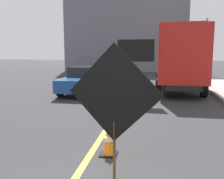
# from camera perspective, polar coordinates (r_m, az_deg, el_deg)

# --- Properties ---
(lane_center_stripe) EXTENTS (0.14, 36.00, 0.01)m
(lane_center_stripe) POSITION_cam_1_polar(r_m,az_deg,el_deg) (8.47, 0.45, -6.27)
(lane_center_stripe) COLOR yellow
(lane_center_stripe) RESTS_ON ground
(roadwork_sign) EXTENTS (1.61, 0.34, 2.33)m
(roadwork_sign) POSITION_cam_1_polar(r_m,az_deg,el_deg) (4.08, 0.53, -1.46)
(roadwork_sign) COLOR #593819
(roadwork_sign) RESTS_ON ground
(arrow_board_trailer) EXTENTS (1.60, 1.85, 2.70)m
(arrow_board_trailer) POSITION_cam_1_polar(r_m,az_deg,el_deg) (11.17, 5.32, -0.14)
(arrow_board_trailer) COLOR orange
(arrow_board_trailer) RESTS_ON ground
(box_truck) EXTENTS (2.49, 7.05, 3.42)m
(box_truck) POSITION_cam_1_polar(r_m,az_deg,el_deg) (14.45, 14.97, 7.03)
(box_truck) COLOR black
(box_truck) RESTS_ON ground
(pickup_car) EXTENTS (2.13, 4.75, 1.38)m
(pickup_car) POSITION_cam_1_polar(r_m,az_deg,el_deg) (13.54, -5.47, 2.33)
(pickup_car) COLOR navy
(pickup_car) RESTS_ON ground
(highway_guide_sign) EXTENTS (2.78, 0.34, 5.00)m
(highway_guide_sign) POSITION_cam_1_polar(r_m,az_deg,el_deg) (23.52, 18.77, 11.25)
(highway_guide_sign) COLOR gray
(highway_guide_sign) RESTS_ON ground
(far_building_block) EXTENTS (13.23, 6.07, 9.23)m
(far_building_block) POSITION_cam_1_polar(r_m,az_deg,el_deg) (29.97, 3.45, 13.33)
(far_building_block) COLOR slate
(far_building_block) RESTS_ON ground
(traffic_cone_near_sign) EXTENTS (0.36, 0.36, 0.63)m
(traffic_cone_near_sign) POSITION_cam_1_polar(r_m,az_deg,el_deg) (5.41, -0.77, -11.67)
(traffic_cone_near_sign) COLOR black
(traffic_cone_near_sign) RESTS_ON ground
(traffic_cone_mid_lane) EXTENTS (0.36, 0.36, 0.73)m
(traffic_cone_mid_lane) POSITION_cam_1_polar(r_m,az_deg,el_deg) (7.87, 1.21, -4.77)
(traffic_cone_mid_lane) COLOR black
(traffic_cone_mid_lane) RESTS_ON ground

